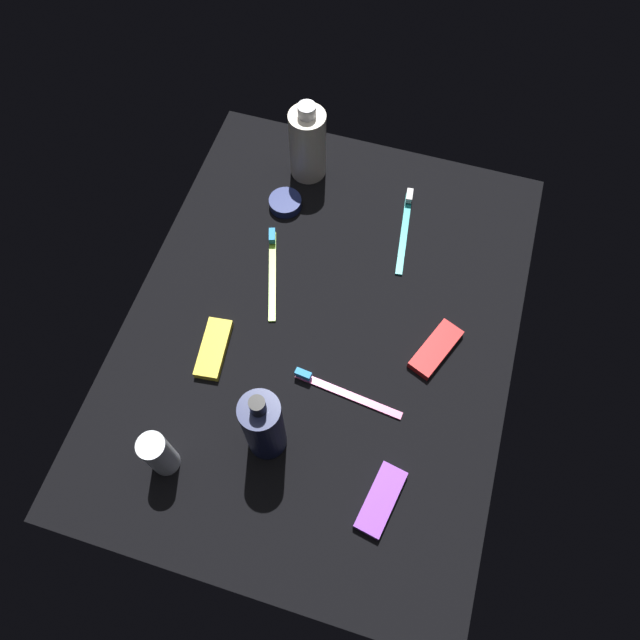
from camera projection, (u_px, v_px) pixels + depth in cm
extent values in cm
cube|color=black|center=(320.00, 330.00, 100.06)|extent=(84.00, 64.00, 1.20)
cylinder|color=#171E44|center=(264.00, 426.00, 84.09)|extent=(5.86, 5.86, 15.33)
cylinder|color=black|center=(258.00, 406.00, 75.98)|extent=(2.20, 2.20, 2.80)
cylinder|color=silver|center=(308.00, 145.00, 108.31)|extent=(6.72, 6.72, 14.10)
cylinder|color=silver|center=(307.00, 111.00, 101.02)|extent=(3.20, 3.20, 2.20)
cylinder|color=silver|center=(159.00, 454.00, 84.98)|extent=(4.10, 4.10, 10.04)
cube|color=#E55999|center=(348.00, 394.00, 93.81)|extent=(3.24, 18.02, 0.90)
cube|color=#338CCC|center=(305.00, 374.00, 94.20)|extent=(1.39, 2.71, 1.20)
cube|color=#8CD133|center=(272.00, 275.00, 103.64)|extent=(17.46, 6.83, 0.90)
cube|color=#338CCC|center=(272.00, 236.00, 106.05)|extent=(2.81, 1.87, 1.20)
cube|color=teal|center=(404.00, 232.00, 107.68)|extent=(18.01, 3.35, 0.90)
cube|color=white|center=(409.00, 196.00, 110.04)|extent=(2.71, 1.40, 1.20)
cube|color=purple|center=(381.00, 500.00, 86.28)|extent=(10.96, 5.84, 1.50)
cube|color=yellow|center=(214.00, 349.00, 97.01)|extent=(10.81, 5.22, 1.50)
cube|color=red|center=(436.00, 349.00, 96.98)|extent=(11.14, 7.69, 1.50)
cylinder|color=navy|center=(285.00, 203.00, 110.02)|extent=(6.01, 6.01, 1.85)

